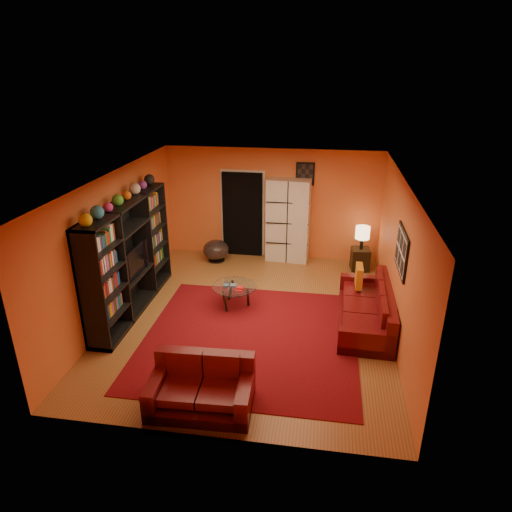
% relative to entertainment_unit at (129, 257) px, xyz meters
% --- Properties ---
extents(floor, '(6.00, 6.00, 0.00)m').
position_rel_entertainment_unit_xyz_m(floor, '(2.27, 0.00, -1.05)').
color(floor, brown).
rests_on(floor, ground).
extents(ceiling, '(6.00, 6.00, 0.00)m').
position_rel_entertainment_unit_xyz_m(ceiling, '(2.27, 0.00, 1.55)').
color(ceiling, white).
rests_on(ceiling, wall_back).
extents(wall_back, '(6.00, 0.00, 6.00)m').
position_rel_entertainment_unit_xyz_m(wall_back, '(2.27, 3.00, 0.25)').
color(wall_back, orange).
rests_on(wall_back, floor).
extents(wall_front, '(6.00, 0.00, 6.00)m').
position_rel_entertainment_unit_xyz_m(wall_front, '(2.27, -3.00, 0.25)').
color(wall_front, orange).
rests_on(wall_front, floor).
extents(wall_left, '(0.00, 6.00, 6.00)m').
position_rel_entertainment_unit_xyz_m(wall_left, '(-0.23, 0.00, 0.25)').
color(wall_left, orange).
rests_on(wall_left, floor).
extents(wall_right, '(0.00, 6.00, 6.00)m').
position_rel_entertainment_unit_xyz_m(wall_right, '(4.78, 0.00, 0.25)').
color(wall_right, orange).
rests_on(wall_right, floor).
extents(rug, '(3.60, 3.60, 0.01)m').
position_rel_entertainment_unit_xyz_m(rug, '(2.38, -0.70, -1.04)').
color(rug, '#570A10').
rests_on(rug, floor).
extents(doorway, '(0.95, 0.10, 2.04)m').
position_rel_entertainment_unit_xyz_m(doorway, '(1.57, 2.96, -0.03)').
color(doorway, black).
rests_on(doorway, floor).
extents(wall_art_right, '(0.03, 1.00, 0.70)m').
position_rel_entertainment_unit_xyz_m(wall_art_right, '(4.75, -0.30, 0.55)').
color(wall_art_right, black).
rests_on(wall_art_right, wall_right).
extents(wall_art_back, '(0.42, 0.03, 0.52)m').
position_rel_entertainment_unit_xyz_m(wall_art_back, '(3.02, 2.98, 1.00)').
color(wall_art_back, black).
rests_on(wall_art_back, wall_back).
extents(entertainment_unit, '(0.45, 3.00, 2.10)m').
position_rel_entertainment_unit_xyz_m(entertainment_unit, '(0.00, 0.00, 0.00)').
color(entertainment_unit, black).
rests_on(entertainment_unit, floor).
extents(tv, '(0.97, 0.13, 0.56)m').
position_rel_entertainment_unit_xyz_m(tv, '(0.05, -0.03, -0.05)').
color(tv, black).
rests_on(tv, entertainment_unit).
extents(sofa, '(0.98, 2.25, 0.85)m').
position_rel_entertainment_unit_xyz_m(sofa, '(4.41, 0.10, -0.77)').
color(sofa, '#500A10').
rests_on(sofa, rug).
extents(loveseat, '(1.42, 0.89, 0.85)m').
position_rel_entertainment_unit_xyz_m(loveseat, '(1.99, -2.42, -0.76)').
color(loveseat, '#500A10').
rests_on(loveseat, rug).
extents(throw_pillow, '(0.12, 0.42, 0.42)m').
position_rel_entertainment_unit_xyz_m(throw_pillow, '(4.22, 0.74, -0.42)').
color(throw_pillow, orange).
rests_on(throw_pillow, sofa).
extents(coffee_table, '(0.85, 0.85, 0.42)m').
position_rel_entertainment_unit_xyz_m(coffee_table, '(1.89, 0.35, -0.67)').
color(coffee_table, silver).
rests_on(coffee_table, floor).
extents(storage_cabinet, '(1.01, 0.51, 1.96)m').
position_rel_entertainment_unit_xyz_m(storage_cabinet, '(2.68, 2.80, -0.07)').
color(storage_cabinet, silver).
rests_on(storage_cabinet, floor).
extents(bowl_chair, '(0.62, 0.62, 0.51)m').
position_rel_entertainment_unit_xyz_m(bowl_chair, '(1.02, 2.46, -0.78)').
color(bowl_chair, black).
rests_on(bowl_chair, floor).
extents(side_table, '(0.44, 0.44, 0.50)m').
position_rel_entertainment_unit_xyz_m(side_table, '(4.37, 2.49, -0.80)').
color(side_table, black).
rests_on(side_table, floor).
extents(table_lamp, '(0.32, 0.32, 0.53)m').
position_rel_entertainment_unit_xyz_m(table_lamp, '(4.37, 2.49, -0.18)').
color(table_lamp, black).
rests_on(table_lamp, side_table).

